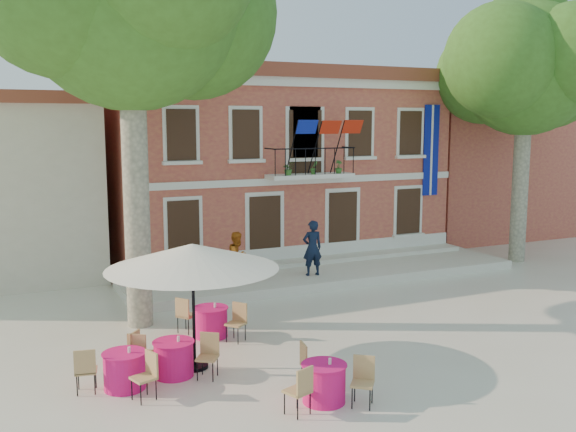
# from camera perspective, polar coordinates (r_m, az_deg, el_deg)

# --- Properties ---
(ground) EXTENTS (90.00, 90.00, 0.00)m
(ground) POSITION_cam_1_polar(r_m,az_deg,el_deg) (18.04, 4.19, -9.15)
(ground) COLOR beige
(ground) RESTS_ON ground
(main_building) EXTENTS (13.50, 9.59, 7.50)m
(main_building) POSITION_cam_1_polar(r_m,az_deg,el_deg) (27.14, -2.23, 4.88)
(main_building) COLOR #C46C47
(main_building) RESTS_ON ground
(neighbor_east) EXTENTS (9.40, 9.40, 6.40)m
(neighbor_east) POSITION_cam_1_polar(r_m,az_deg,el_deg) (34.39, 15.96, 4.35)
(neighbor_east) COLOR #C46C47
(neighbor_east) RESTS_ON ground
(terrace) EXTENTS (14.00, 3.40, 0.30)m
(terrace) POSITION_cam_1_polar(r_m,az_deg,el_deg) (22.65, 3.25, -5.12)
(terrace) COLOR silver
(terrace) RESTS_ON ground
(plane_tree_east) EXTENTS (5.08, 5.08, 9.99)m
(plane_tree_east) POSITION_cam_1_polar(r_m,az_deg,el_deg) (26.42, 20.41, 12.07)
(plane_tree_east) COLOR #A59E84
(plane_tree_east) RESTS_ON ground
(patio_umbrella) EXTENTS (3.78, 3.78, 2.81)m
(patio_umbrella) POSITION_cam_1_polar(r_m,az_deg,el_deg) (14.08, -8.49, -3.59)
(patio_umbrella) COLOR black
(patio_umbrella) RESTS_ON ground
(pedestrian_navy) EXTENTS (0.72, 0.50, 1.87)m
(pedestrian_navy) POSITION_cam_1_polar(r_m,az_deg,el_deg) (21.54, 2.17, -2.85)
(pedestrian_navy) COLOR black
(pedestrian_navy) RESTS_ON terrace
(pedestrian_orange) EXTENTS (1.02, 0.98, 1.66)m
(pedestrian_orange) POSITION_cam_1_polar(r_m,az_deg,el_deg) (20.61, -4.50, -3.68)
(pedestrian_orange) COLOR #BE5C16
(pedestrian_orange) RESTS_ON terrace
(cafe_table_0) EXTENTS (1.78, 1.84, 0.95)m
(cafe_table_0) POSITION_cam_1_polar(r_m,az_deg,el_deg) (13.86, -14.34, -13.00)
(cafe_table_0) COLOR #D41371
(cafe_table_0) RESTS_ON ground
(cafe_table_1) EXTENTS (1.85, 1.75, 0.95)m
(cafe_table_1) POSITION_cam_1_polar(r_m,az_deg,el_deg) (12.88, 3.22, -14.42)
(cafe_table_1) COLOR #D41371
(cafe_table_1) RESTS_ON ground
(cafe_table_2) EXTENTS (1.82, 1.44, 0.95)m
(cafe_table_2) POSITION_cam_1_polar(r_m,az_deg,el_deg) (14.29, -10.13, -12.24)
(cafe_table_2) COLOR #D41371
(cafe_table_2) RESTS_ON ground
(cafe_table_3) EXTENTS (1.50, 1.78, 0.95)m
(cafe_table_3) POSITION_cam_1_polar(r_m,az_deg,el_deg) (16.60, -6.88, -9.22)
(cafe_table_3) COLOR #D41371
(cafe_table_3) RESTS_ON ground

